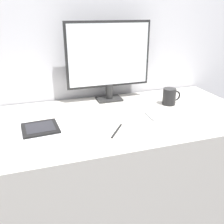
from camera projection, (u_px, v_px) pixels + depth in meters
wall_back at (86, 22)px, 1.47m from camera, size 3.60×0.05×2.40m
desk at (107, 177)px, 1.44m from camera, size 1.58×0.71×0.74m
monitor at (109, 58)px, 1.47m from camera, size 0.51×0.11×0.47m
keyboard at (174, 113)px, 1.34m from camera, size 0.29×0.12×0.01m
laptop at (39, 132)px, 1.13m from camera, size 0.31×0.23×0.02m
ereader at (40, 128)px, 1.13m from camera, size 0.17×0.17×0.01m
coffee_mug at (170, 97)px, 1.47m from camera, size 0.11×0.08×0.10m
pen at (117, 131)px, 1.15m from camera, size 0.09×0.12×0.01m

